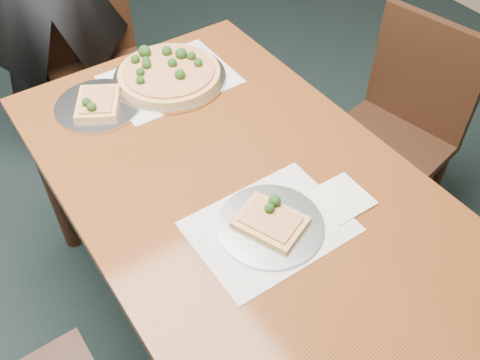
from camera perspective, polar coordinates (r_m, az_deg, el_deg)
ground at (r=2.15m, az=-12.33°, el=-14.59°), size 8.00×8.00×0.00m
dining_table at (r=1.58m, az=-0.00°, el=-2.30°), size 0.90×1.50×0.75m
chair_far at (r=2.47m, az=-15.07°, el=12.24°), size 0.47×0.47×0.91m
chair_right at (r=2.13m, az=16.52°, el=5.64°), size 0.49×0.49×0.91m
placemat_main at (r=1.88m, az=-7.49°, el=10.62°), size 0.42×0.32×0.00m
placemat_near at (r=1.40m, az=3.22°, el=-4.97°), size 0.40×0.30×0.00m
pizza_pan at (r=1.87m, az=-7.61°, el=11.22°), size 0.39×0.39×0.08m
slice_plate_near at (r=1.39m, az=3.25°, el=-4.58°), size 0.28×0.28×0.06m
slice_plate_far at (r=1.80m, az=-14.94°, el=7.83°), size 0.28×0.28×0.06m
napkin at (r=1.48m, az=10.79°, el=-1.92°), size 0.14×0.14×0.01m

